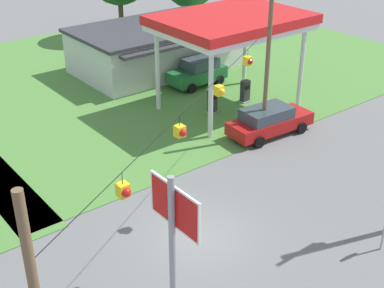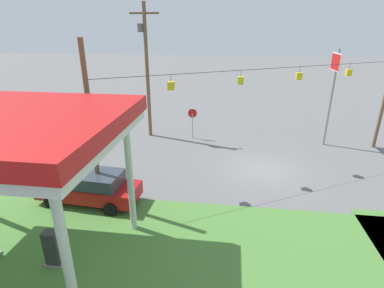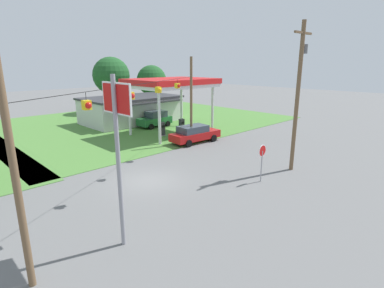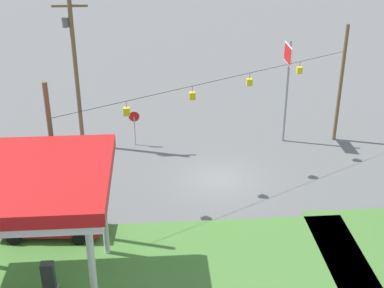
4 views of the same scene
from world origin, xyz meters
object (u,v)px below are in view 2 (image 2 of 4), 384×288
object	(u,v)px
utility_pole_main	(146,66)
stop_sign_overhead	(334,79)
fuel_pump_near	(53,249)
car_at_pumps_front	(90,187)
stop_sign_roadside	(192,117)

from	to	relation	value
utility_pole_main	stop_sign_overhead	bearing A→B (deg)	178.59
fuel_pump_near	utility_pole_main	distance (m)	15.63
car_at_pumps_front	stop_sign_overhead	xyz separation A→B (m)	(-14.14, -10.09, 4.13)
car_at_pumps_front	stop_sign_overhead	bearing A→B (deg)	-140.40
car_at_pumps_front	utility_pole_main	world-z (taller)	utility_pole_main
car_at_pumps_front	stop_sign_roadside	xyz separation A→B (m)	(-3.94, -10.20, 0.92)
fuel_pump_near	stop_sign_roadside	distance (m)	15.00
car_at_pumps_front	stop_sign_roadside	bearing A→B (deg)	-107.08
stop_sign_roadside	fuel_pump_near	bearing A→B (deg)	-103.11
stop_sign_roadside	stop_sign_overhead	bearing A→B (deg)	-0.58
fuel_pump_near	stop_sign_overhead	world-z (taller)	stop_sign_overhead
car_at_pumps_front	stop_sign_overhead	world-z (taller)	stop_sign_overhead
car_at_pumps_front	stop_sign_overhead	distance (m)	17.85
utility_pole_main	car_at_pumps_front	bearing A→B (deg)	88.27
stop_sign_roadside	stop_sign_overhead	world-z (taller)	stop_sign_overhead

